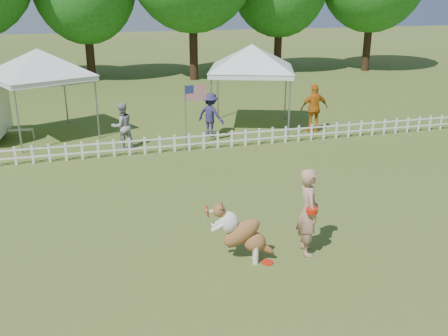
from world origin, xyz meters
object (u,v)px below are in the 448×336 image
object	(u,v)px
dog	(243,233)
flag_pole	(186,118)
canopy_tent_left	(43,95)
canopy_tent_right	(251,88)
handler	(308,212)
spectator_c	(314,108)
frisbee_on_turf	(267,262)
spectator_a	(122,126)
spectator_b	(211,115)

from	to	relation	value
dog	flag_pole	size ratio (longest dim) A/B	0.56
flag_pole	canopy_tent_left	bearing A→B (deg)	132.57
dog	canopy_tent_left	world-z (taller)	canopy_tent_left
canopy_tent_left	canopy_tent_right	xyz separation A→B (m)	(7.68, -0.79, 0.01)
handler	spectator_c	size ratio (longest dim) A/B	1.00
canopy_tent_right	spectator_c	bearing A→B (deg)	-10.34
canopy_tent_left	spectator_c	xyz separation A→B (m)	(9.80, -2.01, -0.65)
canopy_tent_left	canopy_tent_right	bearing A→B (deg)	-29.94
frisbee_on_turf	spectator_c	distance (m)	10.19
canopy_tent_right	dog	bearing A→B (deg)	-89.82
canopy_tent_left	spectator_c	size ratio (longest dim) A/B	1.71
flag_pole	spectator_a	size ratio (longest dim) A/B	1.40
frisbee_on_turf	spectator_c	size ratio (longest dim) A/B	0.13
dog	canopy_tent_left	bearing A→B (deg)	127.59
frisbee_on_turf	dog	bearing A→B (deg)	154.32
frisbee_on_turf	canopy_tent_left	size ratio (longest dim) A/B	0.08
frisbee_on_turf	canopy_tent_left	bearing A→B (deg)	113.51
handler	canopy_tent_left	bearing A→B (deg)	38.36
handler	spectator_b	distance (m)	9.03
frisbee_on_turf	spectator_a	size ratio (longest dim) A/B	0.15
dog	flag_pole	distance (m)	7.66
spectator_c	dog	bearing A→B (deg)	59.51
spectator_c	spectator_a	bearing A→B (deg)	4.26
dog	spectator_b	xyz separation A→B (m)	(1.63, 9.01, 0.19)
handler	frisbee_on_turf	xyz separation A→B (m)	(-0.92, -0.20, -0.91)
flag_pole	spectator_b	world-z (taller)	flag_pole
handler	spectator_a	world-z (taller)	handler
dog	frisbee_on_turf	size ratio (longest dim) A/B	5.24
spectator_a	spectator_c	xyz separation A→B (m)	(7.20, 0.21, 0.13)
handler	spectator_a	xyz separation A→B (m)	(-3.01, 8.36, -0.13)
canopy_tent_right	spectator_b	xyz separation A→B (m)	(-1.82, -0.77, -0.77)
canopy_tent_right	spectator_b	world-z (taller)	canopy_tent_right
dog	spectator_b	distance (m)	9.16
frisbee_on_turf	flag_pole	size ratio (longest dim) A/B	0.11
handler	spectator_a	bearing A→B (deg)	30.24
spectator_a	flag_pole	bearing A→B (deg)	141.78
handler	canopy_tent_right	distance (m)	10.03
handler	canopy_tent_right	bearing A→B (deg)	-1.49
canopy_tent_left	flag_pole	world-z (taller)	canopy_tent_left
handler	flag_pole	size ratio (longest dim) A/B	0.83
spectator_b	spectator_c	world-z (taller)	spectator_c
spectator_b	canopy_tent_left	bearing A→B (deg)	31.26
canopy_tent_right	spectator_a	world-z (taller)	canopy_tent_right
spectator_a	handler	bearing A→B (deg)	90.58
frisbee_on_turf	spectator_b	world-z (taller)	spectator_b
spectator_a	spectator_b	xyz separation A→B (m)	(3.26, 0.67, 0.02)
flag_pole	spectator_b	distance (m)	1.85
frisbee_on_turf	spectator_b	bearing A→B (deg)	82.76
flag_pole	spectator_c	bearing A→B (deg)	-5.21
flag_pole	spectator_b	xyz separation A→B (m)	(1.21, 1.37, -0.30)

